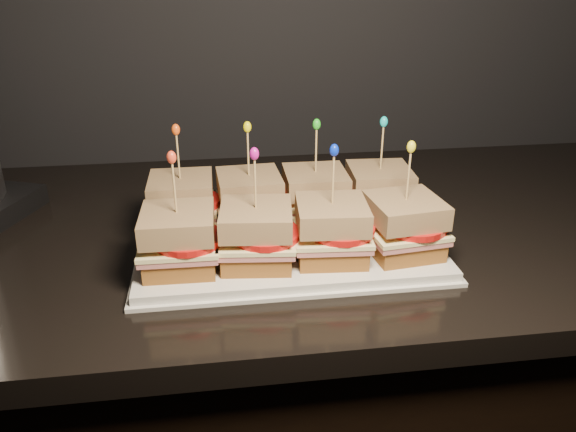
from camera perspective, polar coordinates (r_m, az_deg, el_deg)
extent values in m
cube|color=black|center=(1.30, 14.59, -19.62)|extent=(2.36, 0.65, 0.90)
cube|color=black|center=(1.03, 17.37, -0.43)|extent=(2.40, 0.69, 0.04)
cube|color=white|center=(0.84, 0.00, -2.84)|extent=(0.43, 0.27, 0.02)
cube|color=white|center=(0.85, 0.00, -3.20)|extent=(0.45, 0.28, 0.01)
cube|color=brown|center=(0.88, -10.56, -0.32)|extent=(0.09, 0.09, 0.03)
cube|color=#B7595A|center=(0.88, -10.65, 0.68)|extent=(0.10, 0.10, 0.01)
cube|color=#FFF4A7|center=(0.87, -10.69, 1.10)|extent=(0.10, 0.10, 0.01)
cylinder|color=red|center=(0.87, -9.95, 1.44)|extent=(0.09, 0.09, 0.01)
cube|color=#572A0B|center=(0.86, -10.83, 2.80)|extent=(0.10, 0.10, 0.03)
cylinder|color=tan|center=(0.85, -11.08, 5.69)|extent=(0.00, 0.00, 0.09)
ellipsoid|color=#EC5112|center=(0.83, -11.33, 8.60)|extent=(0.01, 0.01, 0.02)
cube|color=brown|center=(0.88, -3.87, 0.07)|extent=(0.10, 0.10, 0.03)
cube|color=#B7595A|center=(0.88, -3.90, 1.07)|extent=(0.11, 0.10, 0.01)
cube|color=#FFF4A7|center=(0.87, -3.92, 1.49)|extent=(0.11, 0.11, 0.01)
cylinder|color=red|center=(0.87, -3.11, 1.83)|extent=(0.09, 0.09, 0.01)
cube|color=#572A0B|center=(0.86, -3.97, 3.20)|extent=(0.10, 0.10, 0.03)
cylinder|color=tan|center=(0.85, -4.06, 6.09)|extent=(0.00, 0.00, 0.09)
ellipsoid|color=#F5EA05|center=(0.83, -4.15, 9.02)|extent=(0.01, 0.01, 0.02)
cube|color=brown|center=(0.90, 2.73, 0.45)|extent=(0.09, 0.09, 0.03)
cube|color=#B7595A|center=(0.89, 2.75, 1.44)|extent=(0.10, 0.10, 0.01)
cube|color=#FFF4A7|center=(0.89, 2.76, 1.85)|extent=(0.11, 0.10, 0.01)
cylinder|color=red|center=(0.88, 3.61, 2.19)|extent=(0.09, 0.09, 0.01)
cube|color=#572A0B|center=(0.88, 2.80, 3.54)|extent=(0.10, 0.10, 0.03)
cylinder|color=tan|center=(0.86, 2.86, 6.40)|extent=(0.00, 0.00, 0.09)
ellipsoid|color=green|center=(0.85, 2.93, 9.29)|extent=(0.01, 0.01, 0.02)
cube|color=brown|center=(0.92, 9.08, 0.81)|extent=(0.10, 0.10, 0.03)
cube|color=#B7595A|center=(0.91, 9.15, 1.77)|extent=(0.11, 0.10, 0.01)
cube|color=#FFF4A7|center=(0.91, 9.18, 2.18)|extent=(0.11, 0.11, 0.01)
cylinder|color=red|center=(0.91, 10.05, 2.51)|extent=(0.09, 0.09, 0.01)
cube|color=#572A0B|center=(0.90, 9.30, 3.83)|extent=(0.10, 0.10, 0.03)
cylinder|color=tan|center=(0.88, 9.51, 6.62)|extent=(0.00, 0.00, 0.09)
ellipsoid|color=#12B6B9|center=(0.87, 9.72, 9.42)|extent=(0.01, 0.01, 0.02)
cube|color=brown|center=(0.77, -10.84, -4.20)|extent=(0.09, 0.09, 0.03)
cube|color=#B7595A|center=(0.77, -10.94, -3.10)|extent=(0.10, 0.10, 0.01)
cube|color=#FFF4A7|center=(0.76, -10.99, -2.63)|extent=(0.11, 0.10, 0.01)
cylinder|color=red|center=(0.75, -10.14, -2.28)|extent=(0.09, 0.09, 0.01)
cube|color=#572A0B|center=(0.75, -11.16, -0.73)|extent=(0.10, 0.10, 0.03)
cylinder|color=tan|center=(0.73, -11.45, 2.53)|extent=(0.00, 0.00, 0.09)
ellipsoid|color=#E93F22|center=(0.72, -11.75, 5.86)|extent=(0.01, 0.01, 0.02)
cube|color=brown|center=(0.77, -3.17, -3.76)|extent=(0.10, 0.10, 0.03)
cube|color=#B7595A|center=(0.77, -3.20, -2.65)|extent=(0.11, 0.11, 0.01)
cube|color=#FFF4A7|center=(0.76, -3.21, -2.18)|extent=(0.11, 0.11, 0.01)
cylinder|color=red|center=(0.75, -2.28, -1.83)|extent=(0.09, 0.09, 0.01)
cube|color=#572A0B|center=(0.75, -3.27, -0.27)|extent=(0.10, 0.10, 0.03)
cylinder|color=tan|center=(0.73, -3.35, 3.00)|extent=(0.00, 0.00, 0.09)
ellipsoid|color=#C11196|center=(0.72, -3.44, 6.34)|extent=(0.01, 0.01, 0.02)
cube|color=brown|center=(0.79, 4.36, -3.26)|extent=(0.10, 0.10, 0.03)
cube|color=#B7595A|center=(0.78, 4.40, -2.17)|extent=(0.11, 0.11, 0.01)
cube|color=#FFF4A7|center=(0.78, 4.42, -1.71)|extent=(0.11, 0.11, 0.01)
cylinder|color=red|center=(0.77, 5.40, -1.35)|extent=(0.09, 0.09, 0.01)
cube|color=#572A0B|center=(0.76, 4.48, 0.18)|extent=(0.10, 0.10, 0.03)
cylinder|color=tan|center=(0.75, 4.60, 3.40)|extent=(0.00, 0.00, 0.09)
ellipsoid|color=#0828CD|center=(0.73, 4.72, 6.68)|extent=(0.01, 0.01, 0.02)
cube|color=brown|center=(0.81, 11.51, -2.74)|extent=(0.10, 0.10, 0.03)
cube|color=#B7595A|center=(0.81, 11.61, -1.67)|extent=(0.11, 0.11, 0.01)
cube|color=#FFF4A7|center=(0.80, 11.65, -1.22)|extent=(0.11, 0.11, 0.01)
cylinder|color=red|center=(0.80, 12.65, -0.87)|extent=(0.09, 0.09, 0.01)
cube|color=#572A0B|center=(0.79, 11.83, 0.60)|extent=(0.10, 0.10, 0.03)
cylinder|color=tan|center=(0.77, 12.12, 3.72)|extent=(0.00, 0.00, 0.09)
ellipsoid|color=yellow|center=(0.76, 12.42, 6.88)|extent=(0.01, 0.01, 0.02)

